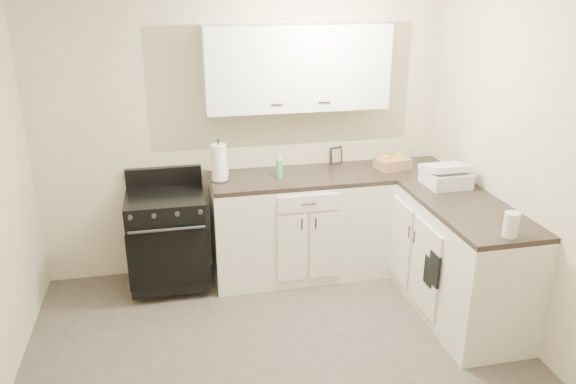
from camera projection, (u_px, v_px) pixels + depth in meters
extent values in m
plane|color=#473F38|center=(289.00, 384.00, 3.73)|extent=(3.60, 3.60, 0.00)
plane|color=beige|center=(246.00, 135.00, 4.94)|extent=(3.60, 0.00, 3.60)
plane|color=beige|center=(559.00, 189.00, 3.65)|extent=(0.00, 3.60, 3.60)
cube|color=silver|center=(300.00, 227.00, 5.03)|extent=(1.55, 0.60, 0.90)
cube|color=silver|center=(444.00, 247.00, 4.65)|extent=(0.60, 1.90, 0.90)
cube|color=black|center=(300.00, 177.00, 4.87)|extent=(1.55, 0.60, 0.04)
cube|color=black|center=(450.00, 194.00, 4.48)|extent=(0.60, 1.90, 0.04)
cube|color=white|center=(297.00, 68.00, 4.68)|extent=(1.55, 0.30, 0.70)
cube|color=black|center=(168.00, 239.00, 4.78)|extent=(0.65, 0.56, 0.79)
cube|color=tan|center=(222.00, 165.00, 4.79)|extent=(0.11, 0.11, 0.20)
cylinder|color=white|center=(219.00, 163.00, 4.68)|extent=(0.14, 0.14, 0.31)
cylinder|color=#46B760|center=(280.00, 169.00, 4.77)|extent=(0.07, 0.07, 0.16)
cube|color=black|center=(336.00, 155.00, 5.15)|extent=(0.13, 0.08, 0.16)
cube|color=#A67F4E|center=(392.00, 163.00, 5.02)|extent=(0.32, 0.24, 0.10)
cube|color=white|center=(446.00, 178.00, 4.60)|extent=(0.35, 0.32, 0.12)
cylinder|color=silver|center=(511.00, 225.00, 3.67)|extent=(0.13, 0.13, 0.17)
cube|color=black|center=(434.00, 269.00, 4.13)|extent=(0.02, 0.15, 0.25)
cube|color=black|center=(429.00, 271.00, 4.23)|extent=(0.02, 0.13, 0.22)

